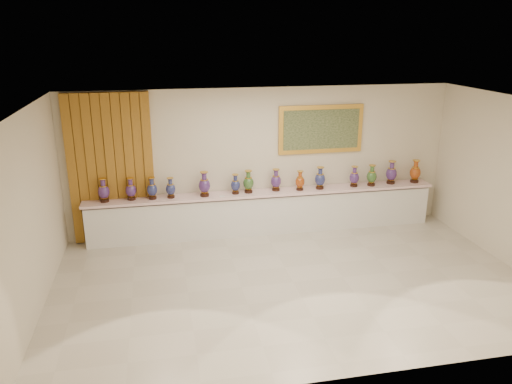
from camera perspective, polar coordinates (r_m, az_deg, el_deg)
ground at (r=8.63m, az=4.27°, el=-10.23°), size 8.00×8.00×0.00m
room at (r=10.06m, az=-12.38°, el=3.34°), size 8.00×8.00×8.00m
counter at (r=10.46m, az=1.00°, el=-2.35°), size 7.28×0.48×0.90m
vase_0 at (r=10.06m, az=-17.01°, el=0.07°), size 0.22×0.22×0.47m
vase_1 at (r=10.04m, az=-14.10°, el=0.22°), size 0.23×0.23×0.45m
vase_2 at (r=10.00m, az=-11.79°, el=0.30°), size 0.27×0.27×0.44m
vase_3 at (r=10.01m, az=-9.73°, el=0.36°), size 0.25×0.25×0.41m
vase_4 at (r=10.00m, az=-5.92°, el=0.77°), size 0.30×0.30×0.51m
vase_5 at (r=10.12m, az=-2.37°, el=0.80°), size 0.20×0.20×0.41m
vase_6 at (r=10.17m, az=-0.87°, el=1.07°), size 0.23×0.23×0.47m
vase_7 at (r=10.31m, az=2.30°, el=1.27°), size 0.24×0.24×0.46m
vase_8 at (r=10.38m, az=5.05°, el=1.20°), size 0.22×0.22×0.41m
vase_9 at (r=10.50m, az=7.33°, el=1.48°), size 0.28×0.28×0.47m
vase_10 at (r=10.79m, az=11.16°, el=1.65°), size 0.21×0.21×0.44m
vase_11 at (r=10.92m, az=13.08°, el=1.75°), size 0.27×0.27×0.46m
vase_12 at (r=11.17m, az=15.21°, el=2.06°), size 0.26×0.26×0.50m
vase_13 at (r=11.40m, az=17.74°, el=2.15°), size 0.24×0.24×0.50m
label_card at (r=10.02m, az=-3.90°, el=-0.48°), size 0.10×0.06×0.00m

